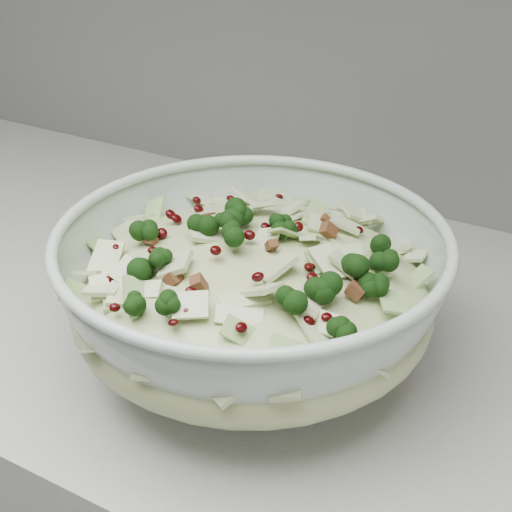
# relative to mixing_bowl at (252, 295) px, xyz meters

# --- Properties ---
(mixing_bowl) EXTENTS (0.37, 0.37, 0.14)m
(mixing_bowl) POSITION_rel_mixing_bowl_xyz_m (0.00, 0.00, 0.00)
(mixing_bowl) COLOR #B4C7BA
(mixing_bowl) RESTS_ON counter
(salad) EXTENTS (0.34, 0.34, 0.14)m
(salad) POSITION_rel_mixing_bowl_xyz_m (0.00, 0.00, 0.02)
(salad) COLOR #C5D290
(salad) RESTS_ON mixing_bowl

